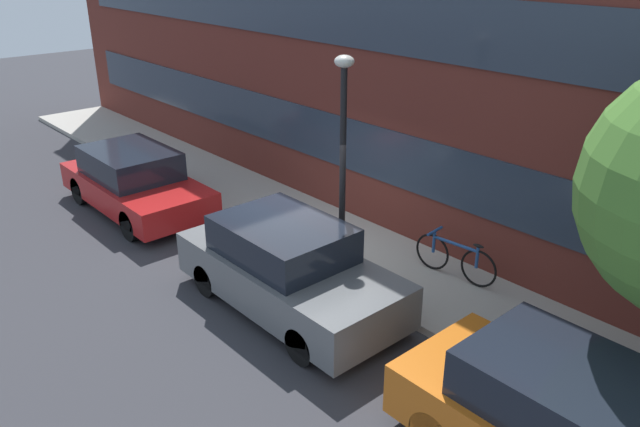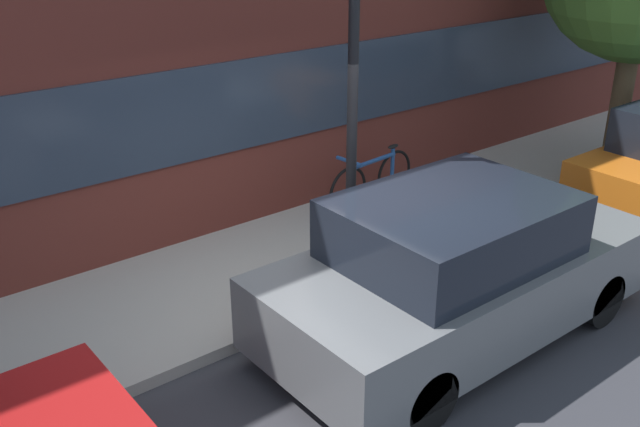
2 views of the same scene
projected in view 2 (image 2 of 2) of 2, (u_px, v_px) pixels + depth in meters
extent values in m
plane|color=#333338|center=(314.00, 320.00, 7.36)|extent=(56.00, 56.00, 0.00)
cube|color=#A8A399|center=(253.00, 274.00, 8.13)|extent=(28.00, 2.24, 0.13)
cube|color=#2D3847|center=(195.00, 114.00, 8.26)|extent=(25.76, 0.04, 1.10)
cube|color=slate|center=(459.00, 282.00, 6.93)|extent=(4.07, 1.79, 0.71)
cube|color=black|center=(453.00, 227.00, 6.58)|extent=(2.12, 1.58, 0.57)
cylinder|color=black|center=(477.00, 243.00, 8.34)|extent=(0.57, 0.18, 0.57)
cylinder|color=black|center=(601.00, 299.00, 7.19)|extent=(0.57, 0.18, 0.57)
cylinder|color=black|center=(306.00, 315.00, 6.90)|extent=(0.57, 0.18, 0.57)
cylinder|color=black|center=(427.00, 399.00, 5.75)|extent=(0.57, 0.18, 0.57)
cylinder|color=black|center=(594.00, 193.00, 9.67)|extent=(0.63, 0.18, 0.63)
torus|color=black|center=(348.00, 192.00, 9.32)|extent=(0.68, 0.11, 0.68)
torus|color=black|center=(394.00, 174.00, 9.92)|extent=(0.68, 0.11, 0.68)
cylinder|color=#234C8C|center=(372.00, 161.00, 9.50)|extent=(0.89, 0.14, 0.06)
cylinder|color=#234C8C|center=(393.00, 162.00, 9.81)|extent=(0.06, 0.06, 0.39)
cylinder|color=#234C8C|center=(349.00, 178.00, 9.26)|extent=(0.06, 0.06, 0.39)
ellipsoid|color=black|center=(393.00, 146.00, 9.72)|extent=(0.21, 0.10, 0.05)
cylinder|color=#234C8C|center=(349.00, 161.00, 9.17)|extent=(0.09, 0.44, 0.05)
cylinder|color=brown|center=(622.00, 95.00, 10.72)|extent=(0.30, 0.30, 2.29)
cylinder|color=black|center=(352.00, 118.00, 7.22)|extent=(0.11, 0.11, 3.63)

